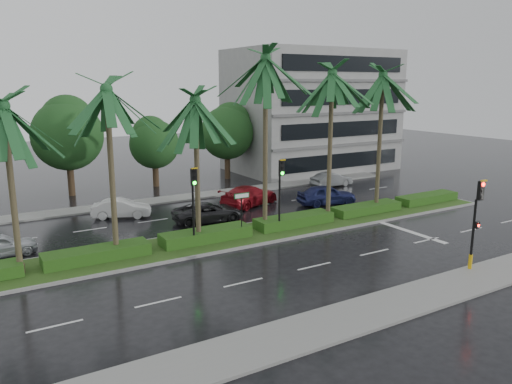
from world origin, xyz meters
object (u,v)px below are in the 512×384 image
car_white (121,208)px  car_darkgrey (208,212)px  signal_median_left (194,195)px  car_red (249,196)px  car_grey (331,179)px  street_sign (242,204)px  car_blue (327,195)px  signal_near (476,221)px

car_white → car_darkgrey: bearing=-108.7°
car_white → car_darkgrey: car_darkgrey is taller
signal_median_left → car_red: signal_median_left is taller
car_red → car_grey: bearing=-98.3°
signal_median_left → street_sign: size_ratio=1.68×
car_white → car_darkgrey: 5.99m
car_darkgrey → car_blue: car_blue is taller
car_blue → car_white: bearing=85.3°
street_sign → car_darkgrey: street_sign is taller
signal_near → street_sign: 12.11m
street_sign → car_darkgrey: 4.67m
signal_near → car_white: signal_near is taller
signal_median_left → car_blue: bearing=19.3°
street_sign → car_red: size_ratio=0.52×
car_red → car_grey: (9.50, 2.22, -0.11)m
car_darkgrey → car_red: (4.50, 2.49, 0.09)m
car_darkgrey → car_red: 5.15m
signal_near → car_darkgrey: bearing=116.1°
signal_median_left → car_grey: signal_median_left is taller
car_blue → car_darkgrey: bearing=100.5°
signal_median_left → car_white: bearing=99.9°
signal_median_left → car_darkgrey: bearing=56.9°
car_red → car_blue: (5.00, -2.72, 0.01)m
signal_median_left → car_blue: 13.43m
car_red → car_white: bearing=59.3°
signal_median_left → car_grey: 19.53m
car_grey → signal_near: bearing=159.6°
street_sign → car_blue: bearing=23.8°
car_darkgrey → signal_median_left: bearing=152.7°
car_red → car_blue: 5.69m
street_sign → car_blue: street_sign is taller
street_sign → car_red: 8.37m
car_blue → car_grey: bearing=-30.4°
street_sign → car_grey: (14.00, 9.13, -1.51)m
street_sign → car_grey: street_sign is taller
car_white → car_grey: bearing=-65.0°
car_darkgrey → car_grey: car_darkgrey is taller
car_darkgrey → car_white: bearing=54.5°
car_blue → signal_near: bearing=-178.2°
signal_median_left → car_blue: (12.50, 4.37, -2.26)m
signal_median_left → car_darkgrey: (3.00, 4.60, -2.36)m
car_red → car_grey: 9.76m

